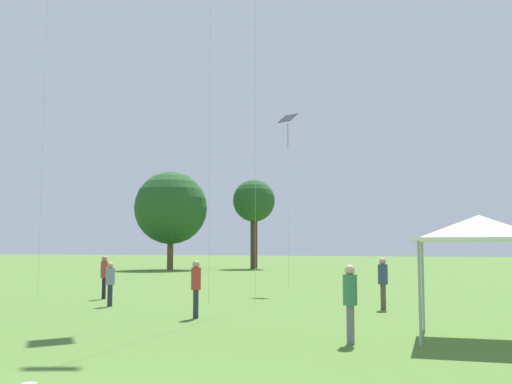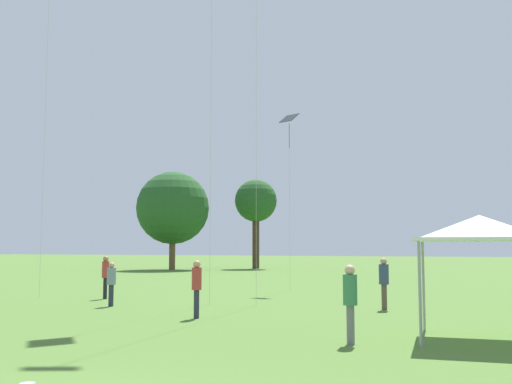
# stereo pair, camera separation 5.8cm
# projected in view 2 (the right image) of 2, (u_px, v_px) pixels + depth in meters

# --- Properties ---
(person_standing_0) EXTENTS (0.47, 0.47, 1.84)m
(person_standing_0) POSITION_uv_depth(u_px,v_px,m) (384.00, 278.00, 21.33)
(person_standing_0) COLOR brown
(person_standing_0) RESTS_ON ground
(person_standing_2) EXTENTS (0.42, 0.42, 1.80)m
(person_standing_2) POSITION_uv_depth(u_px,v_px,m) (197.00, 283.00, 18.77)
(person_standing_2) COLOR #282D42
(person_standing_2) RESTS_ON ground
(person_standing_3) EXTENTS (0.43, 0.43, 1.84)m
(person_standing_3) POSITION_uv_depth(u_px,v_px,m) (105.00, 273.00, 25.84)
(person_standing_3) COLOR black
(person_standing_3) RESTS_ON ground
(person_standing_5) EXTENTS (0.43, 0.43, 1.81)m
(person_standing_5) POSITION_uv_depth(u_px,v_px,m) (350.00, 296.00, 13.76)
(person_standing_5) COLOR slate
(person_standing_5) RESTS_ON ground
(person_standing_7) EXTENTS (0.45, 0.45, 1.65)m
(person_standing_7) POSITION_uv_depth(u_px,v_px,m) (111.00, 280.00, 22.58)
(person_standing_7) COLOR #282D42
(person_standing_7) RESTS_ON ground
(canopy_tent) EXTENTS (3.38, 3.38, 2.99)m
(canopy_tent) POSITION_uv_depth(u_px,v_px,m) (480.00, 229.00, 14.50)
(canopy_tent) COLOR white
(canopy_tent) RESTS_ON ground
(kite_0) EXTENTS (1.04, 0.94, 9.32)m
(kite_0) POSITION_uv_depth(u_px,v_px,m) (289.00, 124.00, 31.71)
(kite_0) COLOR #1E2328
(kite_0) RESTS_ON ground
(distant_tree_1) EXTENTS (7.35, 7.35, 9.91)m
(distant_tree_1) POSITION_uv_depth(u_px,v_px,m) (173.00, 208.00, 60.65)
(distant_tree_1) COLOR brown
(distant_tree_1) RESTS_ON ground
(distant_tree_2) EXTENTS (4.52, 4.52, 9.49)m
(distant_tree_2) POSITION_uv_depth(u_px,v_px,m) (256.00, 202.00, 64.11)
(distant_tree_2) COLOR #473323
(distant_tree_2) RESTS_ON ground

